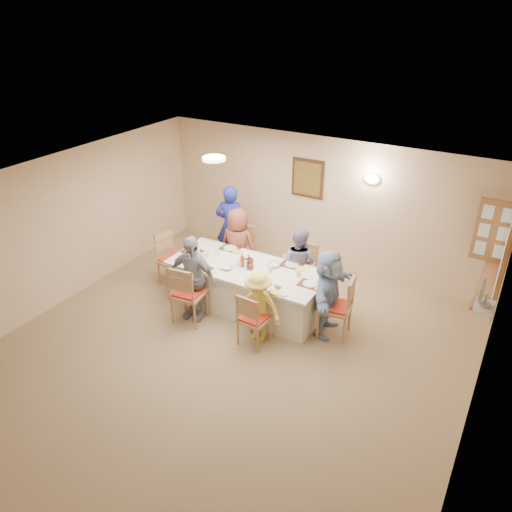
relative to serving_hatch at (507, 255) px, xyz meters
The scene contains 49 objects.
ground 4.28m from the serving_hatch, 143.22° to the right, with size 7.00×7.00×0.00m, color #A27E5C.
room_walls 4.01m from the serving_hatch, 143.22° to the right, with size 7.00×7.00×7.00m.
wall_picture 3.67m from the serving_hatch, 163.15° to the left, with size 0.62×0.05×0.72m.
wall_sconce 2.56m from the serving_hatch, 155.76° to the left, with size 0.26×0.09×0.18m, color white.
ceiling_light 4.41m from the serving_hatch, 167.93° to the right, with size 0.36×0.36×0.05m, color white.
serving_hatch is the anchor object (origin of this frame).
hatch_sill 0.54m from the serving_hatch, behind, with size 0.30×1.50×0.05m, color #935E35.
shutter_door 0.80m from the serving_hatch, 108.89° to the left, with size 0.55×0.04×1.00m, color #935E35.
fan_shelf 1.36m from the serving_hatch, 93.39° to the right, with size 0.22×0.36×0.03m, color white.
desk_fan 1.36m from the serving_hatch, 94.66° to the right, with size 0.30×0.30×0.28m, color #A5A5A8, non-canonical shape.
dining_table 3.90m from the serving_hatch, 165.72° to the right, with size 2.60×1.10×0.76m, color white.
chair_back_left 4.34m from the serving_hatch, behind, with size 0.48×0.48×0.99m, color tan, non-canonical shape.
chair_back_right 3.20m from the serving_hatch, behind, with size 0.45×0.45×0.94m, color tan, non-canonical shape.
chair_front_left 4.66m from the serving_hatch, 157.81° to the right, with size 0.50×0.50×1.03m, color tan, non-canonical shape.
chair_front_right 3.63m from the serving_hatch, 150.32° to the right, with size 0.43×0.43×0.89m, color tan, non-canonical shape.
chair_left_end 5.35m from the serving_hatch, 169.89° to the right, with size 0.46×0.46×0.96m, color tan, non-canonical shape.
chair_right_end 2.47m from the serving_hatch, 156.01° to the right, with size 0.49×0.49×1.02m, color tan, non-canonical shape.
diner_back_left 4.30m from the serving_hatch, behind, with size 0.72×0.51×1.41m, color brown.
diner_back_right 3.15m from the serving_hatch, behind, with size 0.66×0.53×1.32m, color gray.
diner_front_left 4.58m from the serving_hatch, 159.22° to the right, with size 0.87×0.41×1.44m, color #9692A1.
diner_front_right 3.54m from the serving_hatch, 152.07° to the right, with size 0.75×0.45×1.14m, color #F4E154.
diner_right_end 2.52m from the serving_hatch, 157.28° to the right, with size 0.52×1.33×1.40m, color #96B7DB.
caregiver 4.73m from the serving_hatch, behind, with size 0.68×0.54×1.61m, color #2228A3.
placemat_fl 4.49m from the serving_hatch, 162.36° to the right, with size 0.33×0.24×0.01m, color #472B19.
plate_fl 4.49m from the serving_hatch, 162.36° to the right, with size 0.23×0.23×0.01m, color white.
napkin_fl 4.34m from the serving_hatch, 160.99° to the right, with size 0.15×0.15×0.01m, color yellow.
placemat_fr 3.39m from the serving_hatch, 156.05° to the right, with size 0.37×0.28×0.01m, color #472B19.
plate_fr 3.39m from the serving_hatch, 156.05° to the right, with size 0.24×0.24×0.02m, color white.
napkin_fr 3.25m from the serving_hatch, 153.90° to the right, with size 0.14×0.14×0.01m, color yellow.
placemat_bl 4.32m from the serving_hatch, behind, with size 0.34×0.26×0.01m, color #472B19.
plate_bl 4.31m from the serving_hatch, behind, with size 0.23×0.23×0.01m, color white.
napkin_bl 4.14m from the serving_hatch, behind, with size 0.15×0.15×0.01m, color yellow.
placemat_br 3.15m from the serving_hatch, behind, with size 0.36×0.27×0.01m, color #472B19.
plate_br 3.15m from the serving_hatch, behind, with size 0.23×0.23×0.01m, color white.
napkin_br 2.99m from the serving_hatch, 169.00° to the right, with size 0.14×0.14×0.01m, color yellow.
placemat_le 4.87m from the serving_hatch, 168.95° to the right, with size 0.36×0.26×0.01m, color #472B19.
plate_le 4.87m from the serving_hatch, 168.95° to the right, with size 0.25×0.25×0.02m, color white.
napkin_le 4.70m from the serving_hatch, 167.92° to the right, with size 0.14×0.14×0.01m, color yellow.
placemat_re 2.77m from the serving_hatch, 159.77° to the right, with size 0.36×0.26×0.01m, color #472B19.
plate_re 2.76m from the serving_hatch, 159.77° to the right, with size 0.23×0.23×0.01m, color white.
napkin_re 2.62m from the serving_hatch, 157.28° to the right, with size 0.13×0.13×0.01m, color yellow.
teacup_a 4.64m from the serving_hatch, 164.27° to the right, with size 0.13×0.13×0.09m, color white.
teacup_b 3.29m from the serving_hatch, behind, with size 0.10×0.10×0.09m, color white.
bowl_a 4.10m from the serving_hatch, 163.65° to the right, with size 0.21×0.21×0.05m, color white.
bowl_b 3.40m from the serving_hatch, 167.96° to the right, with size 0.27×0.27×0.06m, color white.
condiment_ketchup 3.87m from the serving_hatch, 165.75° to the right, with size 0.11×0.11×0.23m, color #C33E10.
condiment_brown 3.76m from the serving_hatch, 166.04° to the right, with size 0.13×0.13×0.22m, color #5E2819.
condiment_malt 3.72m from the serving_hatch, 164.85° to the right, with size 0.13×0.13×0.14m, color #5E2819.
drinking_glass 3.93m from the serving_hatch, 166.98° to the right, with size 0.06×0.06×0.10m, color silver.
Camera 1 is at (3.27, -4.60, 4.66)m, focal length 35.00 mm.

